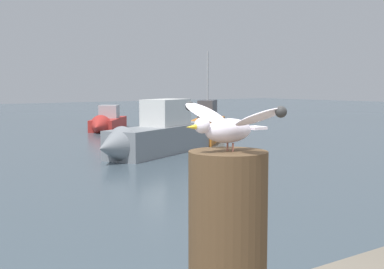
{
  "coord_description": "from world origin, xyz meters",
  "views": [
    {
      "loc": [
        -0.92,
        -2.2,
        2.31
      ],
      "look_at": [
        0.51,
        -0.28,
        2.08
      ],
      "focal_mm": 50.04,
      "sensor_mm": 36.0,
      "label": 1
    }
  ],
  "objects_px": {
    "boat_red": "(106,123)",
    "boat_orange": "(205,128)",
    "boat_grey": "(155,136)",
    "seagull": "(228,124)",
    "mooring_post": "(228,257)"
  },
  "relations": [
    {
      "from": "boat_red",
      "to": "boat_grey",
      "type": "bearing_deg",
      "value": -108.02
    },
    {
      "from": "seagull",
      "to": "boat_grey",
      "type": "relative_size",
      "value": 0.11
    },
    {
      "from": "mooring_post",
      "to": "boat_orange",
      "type": "bearing_deg",
      "value": 52.14
    },
    {
      "from": "seagull",
      "to": "boat_red",
      "type": "bearing_deg",
      "value": 63.6
    },
    {
      "from": "boat_red",
      "to": "boat_orange",
      "type": "distance_m",
      "value": 6.99
    },
    {
      "from": "mooring_post",
      "to": "seagull",
      "type": "relative_size",
      "value": 1.42
    },
    {
      "from": "mooring_post",
      "to": "boat_grey",
      "type": "bearing_deg",
      "value": 58.35
    },
    {
      "from": "seagull",
      "to": "boat_grey",
      "type": "xyz_separation_m",
      "value": [
        7.99,
        12.95,
        -1.52
      ]
    },
    {
      "from": "seagull",
      "to": "boat_red",
      "type": "distance_m",
      "value": 24.69
    },
    {
      "from": "boat_red",
      "to": "seagull",
      "type": "bearing_deg",
      "value": -116.4
    },
    {
      "from": "boat_orange",
      "to": "boat_red",
      "type": "bearing_deg",
      "value": 96.68
    },
    {
      "from": "boat_grey",
      "to": "boat_orange",
      "type": "distance_m",
      "value": 4.36
    },
    {
      "from": "boat_red",
      "to": "boat_orange",
      "type": "relative_size",
      "value": 1.01
    },
    {
      "from": "mooring_post",
      "to": "boat_grey",
      "type": "distance_m",
      "value": 15.25
    },
    {
      "from": "boat_grey",
      "to": "boat_orange",
      "type": "bearing_deg",
      "value": 29.92
    }
  ]
}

